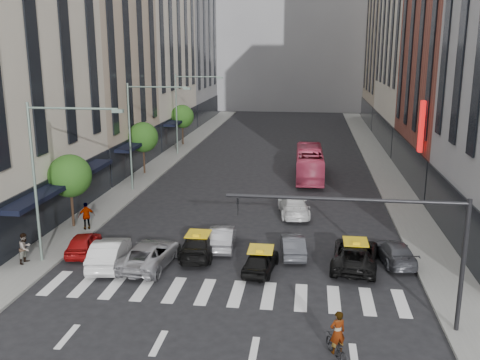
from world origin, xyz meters
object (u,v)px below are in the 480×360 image
(streetlamp_far, at_px, (185,103))
(motorcycle, at_px, (337,347))
(car_white_front, at_px, (109,253))
(car_red, at_px, (84,243))
(bus, at_px, (309,163))
(streetlamp_near, at_px, (49,162))
(streetlamp_mid, at_px, (140,123))
(pedestrian_far, at_px, (87,216))
(taxi_left, at_px, (198,245))
(taxi_center, at_px, (261,261))
(pedestrian_near, at_px, (25,248))

(streetlamp_far, distance_m, motorcycle, 42.89)
(car_white_front, bearing_deg, motorcycle, 140.05)
(car_red, height_order, bus, bus)
(streetlamp_near, bearing_deg, car_white_front, 2.18)
(car_red, bearing_deg, streetlamp_mid, -94.33)
(streetlamp_far, height_order, pedestrian_far, streetlamp_far)
(car_red, xyz_separation_m, car_white_front, (2.20, -1.57, 0.13))
(streetlamp_far, xyz_separation_m, bus, (14.09, -9.49, -4.47))
(streetlamp_near, xyz_separation_m, taxi_left, (7.73, 2.17, -5.23))
(taxi_center, xyz_separation_m, motorcycle, (3.76, -8.05, -0.15))
(car_red, relative_size, car_white_front, 0.81)
(streetlamp_far, xyz_separation_m, motorcycle, (15.34, -39.69, -5.41))
(car_white_front, relative_size, motorcycle, 2.47)
(pedestrian_far, bearing_deg, streetlamp_near, 63.47)
(pedestrian_near, bearing_deg, streetlamp_far, 5.11)
(car_red, distance_m, motorcycle, 17.26)
(streetlamp_near, height_order, motorcycle, streetlamp_near)
(taxi_left, xyz_separation_m, bus, (6.36, 20.34, 0.75))
(car_white_front, distance_m, taxi_center, 8.53)
(streetlamp_mid, xyz_separation_m, car_red, (0.84, -14.31, -5.27))
(taxi_center, relative_size, pedestrian_near, 2.14)
(car_white_front, bearing_deg, taxi_center, 174.14)
(streetlamp_mid, xyz_separation_m, motorcycle, (15.34, -23.69, -5.41))
(streetlamp_mid, relative_size, car_red, 2.42)
(taxi_left, bearing_deg, car_red, -0.58)
(taxi_center, bearing_deg, pedestrian_far, -15.03)
(motorcycle, relative_size, pedestrian_near, 1.07)
(streetlamp_mid, height_order, bus, streetlamp_mid)
(streetlamp_mid, bearing_deg, bus, 24.80)
(streetlamp_near, distance_m, car_red, 5.60)
(motorcycle, distance_m, pedestrian_far, 20.63)
(streetlamp_mid, bearing_deg, streetlamp_far, 90.00)
(taxi_center, distance_m, bus, 22.30)
(streetlamp_mid, height_order, car_white_front, streetlamp_mid)
(taxi_left, height_order, bus, bus)
(streetlamp_mid, xyz_separation_m, taxi_left, (7.73, -13.83, -5.23))
(streetlamp_near, height_order, streetlamp_mid, same)
(car_white_front, distance_m, pedestrian_near, 4.73)
(car_red, distance_m, taxi_center, 10.81)
(motorcycle, bearing_deg, streetlamp_near, -51.24)
(bus, bearing_deg, pedestrian_far, 48.17)
(car_red, xyz_separation_m, pedestrian_near, (-2.49, -2.16, 0.39))
(motorcycle, bearing_deg, streetlamp_far, -93.50)
(streetlamp_near, xyz_separation_m, bus, (14.09, 22.51, -4.47))
(streetlamp_far, bearing_deg, car_red, -88.41)
(streetlamp_far, distance_m, bus, 17.57)
(streetlamp_near, xyz_separation_m, streetlamp_far, (0.00, 32.00, 0.00))
(streetlamp_mid, distance_m, pedestrian_far, 11.61)
(car_red, xyz_separation_m, motorcycle, (14.49, -9.37, -0.14))
(car_white_front, bearing_deg, car_red, -43.10)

